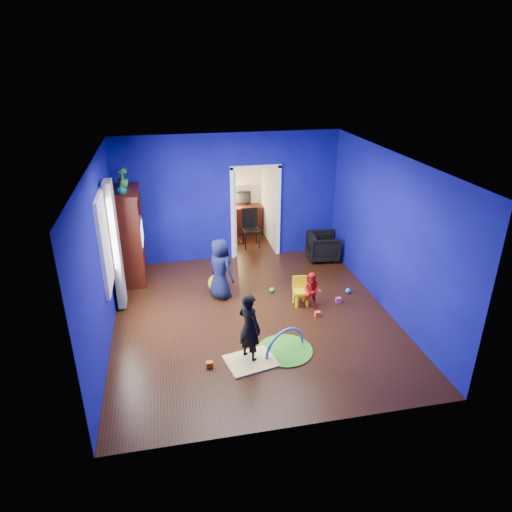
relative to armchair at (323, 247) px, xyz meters
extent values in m
cube|color=black|center=(-2.10, -2.20, -0.32)|extent=(5.00, 5.50, 0.01)
cube|color=white|center=(-2.10, -2.20, 2.58)|extent=(5.00, 5.50, 0.01)
cube|color=#0B0A73|center=(-2.10, 0.55, 1.13)|extent=(5.00, 0.02, 2.90)
cube|color=#0B0A73|center=(-2.10, -4.95, 1.13)|extent=(5.00, 0.02, 2.90)
cube|color=#0B0A73|center=(-4.60, -2.20, 1.13)|extent=(0.02, 5.50, 2.90)
cube|color=#0B0A73|center=(0.40, -2.20, 1.13)|extent=(0.02, 5.50, 2.90)
imported|color=black|center=(0.00, 0.00, 0.00)|extent=(0.76, 0.74, 0.64)
imported|color=black|center=(-2.40, -3.40, 0.26)|extent=(0.47, 0.51, 1.16)
imported|color=#0F1739|center=(-2.58, -1.33, 0.30)|extent=(0.67, 0.72, 1.23)
imported|color=red|center=(-0.96, -2.12, 0.05)|extent=(0.45, 0.42, 0.74)
imported|color=#0D6A6D|center=(-4.32, -0.42, 1.74)|extent=(0.23, 0.23, 0.20)
imported|color=#328B32|center=(-4.32, 0.10, 1.83)|extent=(0.23, 0.23, 0.38)
cube|color=#391409|center=(-4.32, -0.12, 0.66)|extent=(0.58, 1.14, 1.96)
cube|color=silver|center=(-4.28, -0.12, 0.70)|extent=(0.46, 0.70, 0.54)
cube|color=#F2E07A|center=(-2.40, -3.50, -0.30)|extent=(0.86, 0.75, 0.03)
sphere|color=yellow|center=(-2.63, -1.08, -0.14)|extent=(0.36, 0.36, 0.36)
cube|color=yellow|center=(-1.11, -1.92, -0.07)|extent=(0.30, 0.30, 0.50)
cylinder|color=green|center=(-1.80, -3.33, -0.31)|extent=(0.90, 0.90, 0.02)
torus|color=#3F8CD8|center=(-1.80, -3.33, -0.30)|extent=(0.75, 0.40, 0.81)
cube|color=white|center=(-4.58, -1.85, 1.23)|extent=(0.03, 0.95, 1.55)
cube|color=slate|center=(-4.47, -1.30, 0.93)|extent=(0.14, 0.42, 2.40)
cube|color=white|center=(-1.50, 0.55, 0.73)|extent=(1.16, 0.10, 2.10)
cube|color=#3D140A|center=(-1.50, 2.06, 0.06)|extent=(0.88, 0.44, 0.75)
cube|color=black|center=(-1.50, 2.18, 0.63)|extent=(0.40, 0.05, 0.32)
sphere|color=#FFD88C|center=(-1.78, 2.12, 0.61)|extent=(0.14, 0.14, 0.14)
cube|color=black|center=(-1.50, 1.10, 0.14)|extent=(0.40, 0.40, 0.92)
cube|color=white|center=(-1.50, 2.17, 1.70)|extent=(0.88, 0.24, 0.04)
cube|color=#EB5327|center=(-0.94, -2.42, -0.27)|extent=(0.10, 0.08, 0.10)
sphere|color=#2387C8|center=(-0.04, -1.68, -0.26)|extent=(0.11, 0.11, 0.11)
cube|color=#E65A0C|center=(-3.05, -3.50, -0.27)|extent=(0.10, 0.08, 0.10)
sphere|color=green|center=(-1.54, -1.34, -0.26)|extent=(0.11, 0.11, 0.11)
cube|color=#C549A8|center=(-0.37, -2.00, -0.27)|extent=(0.10, 0.08, 0.10)
camera|label=1|loc=(-3.49, -9.26, 4.13)|focal=32.00mm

